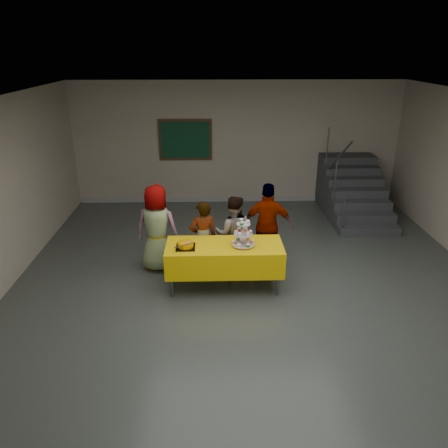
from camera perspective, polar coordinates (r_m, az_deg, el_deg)
The scene contains 10 objects.
room_shell at distance 5.96m, azimuth 4.49°, elevation 6.64°, with size 10.00×10.04×3.02m.
bake_table at distance 7.10m, azimuth 0.05°, elevation -4.31°, with size 1.88×0.78×0.77m.
cupcake_stand at distance 6.92m, azimuth 2.52°, elevation -1.54°, with size 0.38×0.38×0.44m.
bear_cake at distance 6.91m, azimuth -5.04°, elevation -2.65°, with size 0.32×0.36×0.12m.
schoolchild_a at distance 7.69m, azimuth -8.75°, elevation -0.56°, with size 0.76×0.50×1.56m, color slate.
schoolchild_b at distance 7.50m, azimuth -2.75°, elevation -1.86°, with size 0.49×0.32×1.34m, color slate.
schoolchild_c at distance 7.64m, azimuth 1.21°, elevation -1.23°, with size 0.67×0.52×1.37m, color slate.
schoolchild_d at distance 7.76m, azimuth 5.75°, elevation -0.22°, with size 0.91×0.38×1.55m, color slate.
staircase at distance 10.86m, azimuth 16.28°, elevation 3.98°, with size 1.30×2.40×2.04m.
noticeboard at distance 10.88m, azimuth -5.07°, elevation 10.88°, with size 1.30×0.05×1.00m.
Camera 1 is at (-0.63, -5.69, 3.73)m, focal length 35.00 mm.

